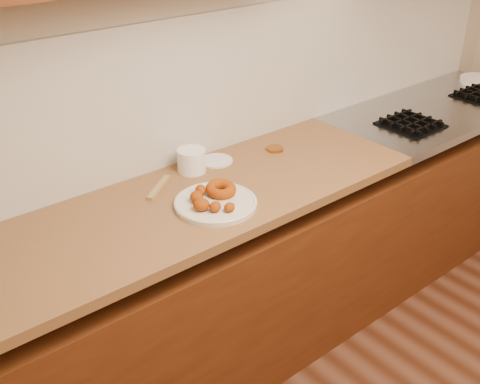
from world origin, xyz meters
The scene contains 13 objects.
wall_back centered at (0.00, 2.00, 1.35)m, with size 4.00×0.02×2.70m, color tan.
base_cabinet centered at (0.00, 1.69, 0.39)m, with size 3.60×0.60×0.77m, color #50240E.
butcher_block centered at (-0.65, 1.69, 0.88)m, with size 2.30×0.62×0.04m, color brown.
stovetop centered at (1.15, 1.69, 0.88)m, with size 1.30×0.62×0.04m, color #9EA0A5.
backsplash centered at (0.00, 1.99, 1.20)m, with size 3.60×0.02×0.60m, color #B8B2A7.
burner_grates centered at (1.13, 1.61, 0.91)m, with size 0.91×0.26×0.03m.
donut_plate centered at (-0.41, 1.59, 0.91)m, with size 0.31×0.31×0.02m, color beige.
ring_donut centered at (-0.36, 1.62, 0.94)m, with size 0.12×0.12×0.04m, color #9D4205.
fried_dough_chunks centered at (-0.46, 1.59, 0.94)m, with size 0.14×0.23×0.05m.
plastic_tub centered at (-0.32, 1.88, 0.95)m, with size 0.12×0.12×0.10m, color white.
tub_lid centered at (-0.19, 1.88, 0.90)m, with size 0.14×0.14×0.01m, color silver.
brass_jar_lid centered at (0.09, 1.81, 0.91)m, with size 0.08×0.08×0.01m, color #A36823.
wooden_utensil centered at (-0.51, 1.83, 0.91)m, with size 0.19×0.02×0.01m, color olive.
Camera 1 is at (-1.46, 0.14, 1.96)m, focal length 42.00 mm.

